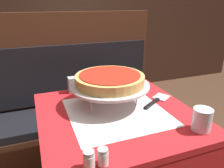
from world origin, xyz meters
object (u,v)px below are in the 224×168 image
(dining_table_rear, at_px, (77,56))
(pizza_pan_stand, at_px, (110,86))
(napkin_holder, at_px, (77,84))
(booth_bench, at_px, (64,122))
(dining_table_front, at_px, (116,130))
(condiment_caddy, at_px, (82,44))
(water_glass_near, at_px, (202,120))
(deep_dish_pizza, at_px, (110,79))
(salt_shaker, at_px, (89,160))
(pepper_shaker, at_px, (103,157))
(pizza_server, at_px, (156,100))

(dining_table_rear, distance_m, pizza_pan_stand, 1.57)
(napkin_holder, bearing_deg, booth_bench, 96.94)
(dining_table_front, relative_size, condiment_caddy, 4.49)
(water_glass_near, relative_size, napkin_holder, 0.96)
(deep_dish_pizza, bearing_deg, condiment_caddy, 81.93)
(dining_table_front, height_order, deep_dish_pizza, deep_dish_pizza)
(salt_shaker, height_order, pepper_shaker, salt_shaker)
(pizza_pan_stand, bearing_deg, pepper_shaker, -113.16)
(dining_table_rear, bearing_deg, pizza_pan_stand, -95.73)
(pizza_pan_stand, relative_size, pepper_shaker, 6.71)
(booth_bench, height_order, pizza_pan_stand, booth_bench)
(pizza_server, bearing_deg, dining_table_rear, 93.17)
(pizza_pan_stand, distance_m, condiment_caddy, 1.49)
(condiment_caddy, bearing_deg, booth_bench, -113.92)
(booth_bench, relative_size, salt_shaker, 24.79)
(pizza_pan_stand, bearing_deg, dining_table_rear, 84.27)
(pizza_server, relative_size, pepper_shaker, 3.69)
(dining_table_front, relative_size, napkin_holder, 7.66)
(dining_table_rear, relative_size, napkin_holder, 7.74)
(pizza_pan_stand, height_order, napkin_holder, pizza_pan_stand)
(condiment_caddy, bearing_deg, pepper_shaker, -101.59)
(pizza_pan_stand, height_order, salt_shaker, pizza_pan_stand)
(deep_dish_pizza, relative_size, napkin_holder, 3.49)
(pizza_server, bearing_deg, salt_shaker, -142.62)
(pizza_server, bearing_deg, napkin_holder, 141.91)
(deep_dish_pizza, bearing_deg, pizza_pan_stand, 180.00)
(booth_bench, bearing_deg, water_glass_near, -65.81)
(condiment_caddy, bearing_deg, dining_table_front, -97.62)
(napkin_holder, bearing_deg, pizza_server, -38.09)
(dining_table_front, height_order, dining_table_rear, dining_table_rear)
(pepper_shaker, height_order, napkin_holder, napkin_holder)
(dining_table_front, relative_size, dining_table_rear, 0.99)
(dining_table_front, xyz_separation_m, pepper_shaker, (-0.18, -0.33, 0.13))
(booth_bench, xyz_separation_m, napkin_holder, (0.05, -0.38, 0.46))
(deep_dish_pizza, xyz_separation_m, napkin_holder, (-0.12, 0.23, -0.09))
(pizza_server, distance_m, napkin_holder, 0.47)
(booth_bench, relative_size, pepper_shaker, 26.21)
(dining_table_rear, bearing_deg, deep_dish_pizza, -95.73)
(water_glass_near, relative_size, pepper_shaker, 1.60)
(pizza_pan_stand, relative_size, water_glass_near, 4.18)
(pizza_server, height_order, pepper_shaker, pepper_shaker)
(booth_bench, bearing_deg, salt_shaker, -93.01)
(pizza_pan_stand, distance_m, deep_dish_pizza, 0.04)
(dining_table_rear, xyz_separation_m, water_glass_near, (0.11, -1.92, 0.15))
(dining_table_front, bearing_deg, dining_table_rear, 84.57)
(pepper_shaker, bearing_deg, napkin_holder, 85.25)
(booth_bench, distance_m, napkin_holder, 0.60)
(pizza_server, xyz_separation_m, pepper_shaker, (-0.42, -0.36, 0.03))
(dining_table_rear, height_order, salt_shaker, salt_shaker)
(dining_table_rear, height_order, condiment_caddy, condiment_caddy)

